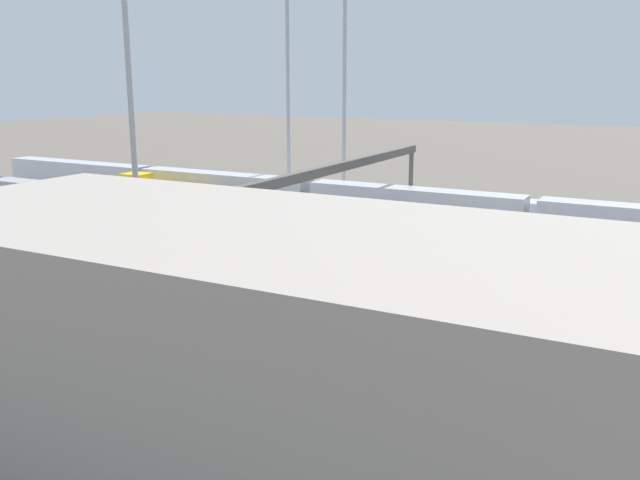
{
  "coord_description": "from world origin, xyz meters",
  "views": [
    {
      "loc": [
        -26.77,
        56.85,
        16.36
      ],
      "look_at": [
        0.91,
        5.3,
        2.5
      ],
      "focal_mm": 38.78,
      "sensor_mm": 36.0,
      "label": 1
    }
  ],
  "objects_px": {
    "train_on_track_0": "(390,206)",
    "light_mast_2": "(345,60)",
    "train_on_track_1": "(413,212)",
    "light_mast_3": "(128,59)",
    "signal_gantry": "(345,174)",
    "maintenance_shed": "(271,347)",
    "train_on_track_5": "(480,276)",
    "train_on_track_2": "(155,200)",
    "light_mast_0": "(287,42)",
    "train_on_track_6": "(197,255)",
    "train_on_track_4": "(472,256)",
    "train_on_track_3": "(324,230)"
  },
  "relations": [
    {
      "from": "train_on_track_0",
      "to": "light_mast_0",
      "type": "height_order",
      "value": "light_mast_0"
    },
    {
      "from": "train_on_track_2",
      "to": "light_mast_0",
      "type": "relative_size",
      "value": 0.3
    },
    {
      "from": "light_mast_3",
      "to": "train_on_track_3",
      "type": "bearing_deg",
      "value": -110.5
    },
    {
      "from": "train_on_track_6",
      "to": "train_on_track_3",
      "type": "height_order",
      "value": "train_on_track_6"
    },
    {
      "from": "train_on_track_0",
      "to": "light_mast_2",
      "type": "xyz_separation_m",
      "value": [
        7.19,
        -2.64,
        16.2
      ]
    },
    {
      "from": "train_on_track_1",
      "to": "train_on_track_3",
      "type": "bearing_deg",
      "value": 62.15
    },
    {
      "from": "train_on_track_5",
      "to": "light_mast_3",
      "type": "relative_size",
      "value": 3.45
    },
    {
      "from": "train_on_track_5",
      "to": "light_mast_0",
      "type": "xyz_separation_m",
      "value": [
        31.98,
        -27.26,
        17.77
      ]
    },
    {
      "from": "light_mast_0",
      "to": "signal_gantry",
      "type": "distance_m",
      "value": 26.94
    },
    {
      "from": "train_on_track_6",
      "to": "train_on_track_1",
      "type": "xyz_separation_m",
      "value": [
        -8.66,
        -25.0,
        0.0
      ]
    },
    {
      "from": "train_on_track_3",
      "to": "train_on_track_5",
      "type": "relative_size",
      "value": 1.45
    },
    {
      "from": "train_on_track_0",
      "to": "train_on_track_4",
      "type": "height_order",
      "value": "train_on_track_4"
    },
    {
      "from": "light_mast_0",
      "to": "light_mast_3",
      "type": "distance_m",
      "value": 35.95
    },
    {
      "from": "train_on_track_5",
      "to": "train_on_track_4",
      "type": "bearing_deg",
      "value": -68.12
    },
    {
      "from": "light_mast_2",
      "to": "train_on_track_4",
      "type": "bearing_deg",
      "value": 134.8
    },
    {
      "from": "train_on_track_5",
      "to": "train_on_track_3",
      "type": "bearing_deg",
      "value": -29.21
    },
    {
      "from": "train_on_track_2",
      "to": "train_on_track_4",
      "type": "relative_size",
      "value": 0.1
    },
    {
      "from": "light_mast_3",
      "to": "light_mast_0",
      "type": "bearing_deg",
      "value": -78.02
    },
    {
      "from": "train_on_track_3",
      "to": "light_mast_2",
      "type": "bearing_deg",
      "value": -69.48
    },
    {
      "from": "light_mast_3",
      "to": "train_on_track_1",
      "type": "bearing_deg",
      "value": -113.24
    },
    {
      "from": "train_on_track_4",
      "to": "light_mast_2",
      "type": "height_order",
      "value": "light_mast_2"
    },
    {
      "from": "light_mast_0",
      "to": "light_mast_2",
      "type": "bearing_deg",
      "value": -177.1
    },
    {
      "from": "light_mast_0",
      "to": "light_mast_3",
      "type": "bearing_deg",
      "value": 101.98
    },
    {
      "from": "light_mast_3",
      "to": "train_on_track_4",
      "type": "bearing_deg",
      "value": -150.39
    },
    {
      "from": "train_on_track_2",
      "to": "train_on_track_1",
      "type": "bearing_deg",
      "value": -170.73
    },
    {
      "from": "light_mast_0",
      "to": "signal_gantry",
      "type": "relative_size",
      "value": 0.94
    },
    {
      "from": "train_on_track_6",
      "to": "light_mast_2",
      "type": "height_order",
      "value": "light_mast_2"
    },
    {
      "from": "train_on_track_3",
      "to": "light_mast_3",
      "type": "height_order",
      "value": "light_mast_3"
    },
    {
      "from": "train_on_track_4",
      "to": "light_mast_3",
      "type": "relative_size",
      "value": 3.45
    },
    {
      "from": "signal_gantry",
      "to": "maintenance_shed",
      "type": "bearing_deg",
      "value": 111.33
    },
    {
      "from": "train_on_track_1",
      "to": "light_mast_3",
      "type": "bearing_deg",
      "value": 66.76
    },
    {
      "from": "train_on_track_4",
      "to": "maintenance_shed",
      "type": "bearing_deg",
      "value": 89.11
    },
    {
      "from": "train_on_track_2",
      "to": "train_on_track_4",
      "type": "height_order",
      "value": "same"
    },
    {
      "from": "train_on_track_2",
      "to": "maintenance_shed",
      "type": "distance_m",
      "value": 56.39
    },
    {
      "from": "light_mast_0",
      "to": "train_on_track_4",
      "type": "bearing_deg",
      "value": 143.4
    },
    {
      "from": "light_mast_0",
      "to": "train_on_track_2",
      "type": "bearing_deg",
      "value": 47.44
    },
    {
      "from": "light_mast_0",
      "to": "signal_gantry",
      "type": "height_order",
      "value": "light_mast_0"
    },
    {
      "from": "train_on_track_0",
      "to": "train_on_track_1",
      "type": "bearing_deg",
      "value": 133.2
    },
    {
      "from": "train_on_track_4",
      "to": "light_mast_3",
      "type": "distance_m",
      "value": 29.95
    },
    {
      "from": "train_on_track_0",
      "to": "light_mast_3",
      "type": "relative_size",
      "value": 3.45
    },
    {
      "from": "train_on_track_4",
      "to": "signal_gantry",
      "type": "distance_m",
      "value": 15.39
    },
    {
      "from": "train_on_track_2",
      "to": "light_mast_2",
      "type": "distance_m",
      "value": 27.73
    },
    {
      "from": "train_on_track_3",
      "to": "train_on_track_0",
      "type": "bearing_deg",
      "value": -92.24
    },
    {
      "from": "train_on_track_2",
      "to": "signal_gantry",
      "type": "xyz_separation_m",
      "value": [
        -27.57,
        5.0,
        5.5
      ]
    },
    {
      "from": "light_mast_3",
      "to": "train_on_track_5",
      "type": "bearing_deg",
      "value": -162.36
    },
    {
      "from": "train_on_track_3",
      "to": "train_on_track_2",
      "type": "relative_size",
      "value": 13.9
    },
    {
      "from": "train_on_track_5",
      "to": "light_mast_2",
      "type": "distance_m",
      "value": 40.09
    },
    {
      "from": "train_on_track_3",
      "to": "train_on_track_4",
      "type": "bearing_deg",
      "value": 162.52
    },
    {
      "from": "train_on_track_6",
      "to": "light_mast_3",
      "type": "height_order",
      "value": "light_mast_3"
    },
    {
      "from": "train_on_track_6",
      "to": "signal_gantry",
      "type": "bearing_deg",
      "value": -110.46
    }
  ]
}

